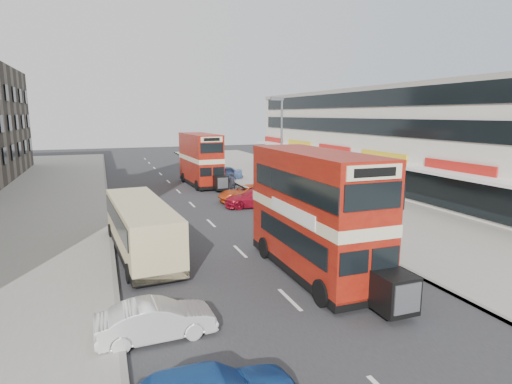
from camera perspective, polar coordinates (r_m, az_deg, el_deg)
name	(u,v)px	position (r m, az deg, el deg)	size (l,w,h in m)	color
ground	(315,324)	(14.76, 7.99, -17.33)	(160.00, 160.00, 0.00)	#28282B
road_surface	(192,205)	(32.80, -8.67, -1.69)	(12.00, 90.00, 0.01)	#28282B
pavement_right	(329,194)	(37.01, 9.83, -0.23)	(12.00, 90.00, 0.15)	gray
pavement_left	(16,217)	(32.68, -29.78, -2.90)	(12.00, 90.00, 0.15)	gray
kerb_left	(108,210)	(32.18, -19.38, -2.29)	(0.20, 90.00, 0.16)	gray
kerb_right	(266,198)	(34.48, 1.30, -0.86)	(0.20, 90.00, 0.16)	gray
commercial_row	(393,137)	(42.57, 18.05, 7.07)	(9.90, 46.20, 9.30)	beige
street_lamp	(281,142)	(32.18, 3.35, 6.78)	(1.00, 0.20, 8.12)	slate
bus_main	(315,213)	(18.13, 7.99, -2.82)	(2.61, 9.39, 5.17)	black
bus_second	(201,159)	(41.32, -7.50, 4.42)	(2.83, 8.84, 4.84)	black
coach	(141,226)	(21.54, -15.33, -4.49)	(3.01, 9.33, 2.43)	black
car_left_front	(156,320)	(13.93, -13.38, -16.53)	(1.27, 3.65, 1.20)	silver
car_right_a	(256,198)	(31.56, 0.05, -0.76)	(1.97, 4.84, 1.41)	#AA1127
car_right_b	(248,193)	(33.34, -1.03, -0.19)	(2.25, 4.88, 1.36)	#E14E16
car_right_c	(221,173)	(44.41, -4.71, 2.54)	(1.75, 4.36, 1.49)	#5E7FBD
pedestrian_near	(312,198)	(30.44, 7.57, -0.84)	(0.57, 0.39, 1.56)	gray
cyclist	(233,188)	(36.04, -3.12, 0.57)	(0.76, 1.66, 1.96)	gray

